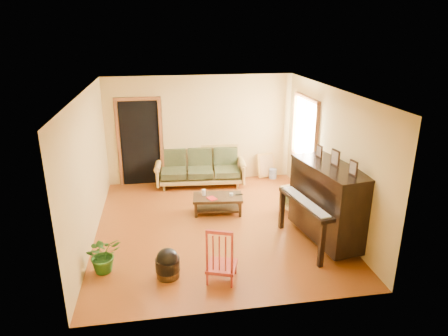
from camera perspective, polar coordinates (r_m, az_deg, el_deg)
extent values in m
plane|color=#692F0D|center=(7.87, -1.27, -8.14)|extent=(5.00, 5.00, 0.00)
cube|color=black|center=(9.76, -11.88, 3.47)|extent=(1.08, 0.16, 2.05)
cube|color=white|center=(9.05, 11.51, 5.37)|extent=(0.12, 1.36, 1.46)
cube|color=#A7843D|center=(9.65, -3.40, 0.12)|extent=(2.17, 1.04, 0.90)
cube|color=black|center=(8.29, -0.91, -5.21)|extent=(1.06, 0.66, 0.37)
cube|color=#A7843D|center=(8.28, 11.31, -3.96)|extent=(1.00, 1.02, 0.81)
cube|color=black|center=(7.25, 14.65, -5.05)|extent=(1.21, 1.76, 1.43)
cylinder|color=black|center=(6.37, -8.04, -13.74)|extent=(0.44, 0.44, 0.36)
cube|color=maroon|center=(6.10, -0.33, -12.02)|extent=(0.56, 0.59, 0.92)
cube|color=#B78C3D|center=(10.22, 6.03, 0.45)|extent=(0.51, 0.27, 0.66)
cylinder|color=#325197|center=(10.24, 6.98, -0.80)|extent=(0.22, 0.22, 0.24)
imported|color=#255719|center=(6.64, -16.83, -11.70)|extent=(0.66, 0.62, 0.60)
imported|color=#A51716|center=(8.05, -2.21, -4.51)|extent=(0.23, 0.26, 0.02)
cylinder|color=white|center=(8.25, -2.91, -3.51)|extent=(0.09, 0.09, 0.13)
cylinder|color=silver|center=(8.24, 1.04, -3.79)|extent=(0.09, 0.09, 0.05)
cube|color=black|center=(8.29, 2.15, -3.79)|extent=(0.16, 0.05, 0.02)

